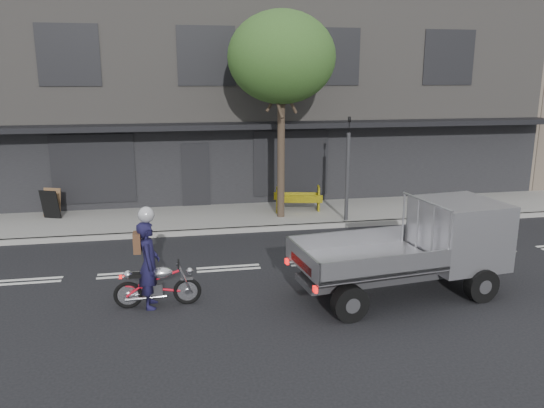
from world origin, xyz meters
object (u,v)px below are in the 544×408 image
(traffic_light_pole, at_px, (347,175))
(street_tree, at_px, (281,58))
(motorcycle, at_px, (157,284))
(flatbed_ute, at_px, (442,238))
(sandwich_board, at_px, (50,205))
(rider, at_px, (149,265))
(construction_barrier, at_px, (299,200))

(traffic_light_pole, bearing_deg, street_tree, 156.97)
(traffic_light_pole, relative_size, motorcycle, 1.92)
(street_tree, bearing_deg, flatbed_ute, -69.77)
(motorcycle, distance_m, sandwich_board, 8.09)
(motorcycle, xyz_separation_m, flatbed_ute, (6.26, -0.27, 0.74))
(rider, relative_size, flatbed_ute, 0.39)
(motorcycle, xyz_separation_m, sandwich_board, (-3.61, 7.23, 0.15))
(street_tree, distance_m, flatbed_ute, 7.96)
(rider, bearing_deg, sandwich_board, 26.19)
(rider, bearing_deg, motorcycle, -89.40)
(motorcycle, distance_m, construction_barrier, 8.02)
(street_tree, height_order, construction_barrier, street_tree)
(motorcycle, bearing_deg, flatbed_ute, -1.86)
(traffic_light_pole, height_order, rider, traffic_light_pole)
(construction_barrier, bearing_deg, traffic_light_pole, -44.52)
(motorcycle, bearing_deg, sandwich_board, 117.16)
(motorcycle, height_order, sandwich_board, sandwich_board)
(street_tree, xyz_separation_m, traffic_light_pole, (2.00, -0.85, -3.63))
(flatbed_ute, distance_m, construction_barrier, 7.04)
(sandwich_board, bearing_deg, rider, -42.39)
(motorcycle, xyz_separation_m, rider, (-0.15, 0.00, 0.45))
(motorcycle, distance_m, flatbed_ute, 6.31)
(rider, bearing_deg, flatbed_ute, -91.81)
(flatbed_ute, bearing_deg, traffic_light_pole, 86.63)
(street_tree, distance_m, motorcycle, 8.72)
(motorcycle, relative_size, flatbed_ute, 0.38)
(flatbed_ute, bearing_deg, rider, 170.45)
(sandwich_board, bearing_deg, motorcycle, -41.42)
(motorcycle, height_order, flatbed_ute, flatbed_ute)
(motorcycle, bearing_deg, traffic_light_pole, 42.60)
(flatbed_ute, bearing_deg, motorcycle, 170.40)
(traffic_light_pole, bearing_deg, rider, -138.72)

